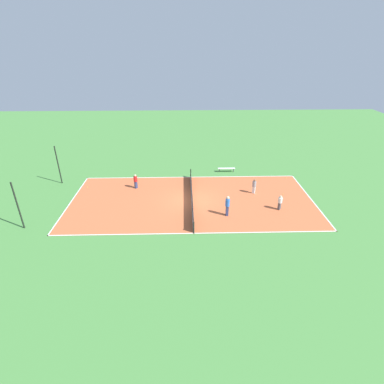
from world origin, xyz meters
TOP-DOWN VIEW (x-y plane):
  - ground_plane at (0.00, 0.00)m, footprint 80.00×80.00m
  - court_surface at (0.00, 0.00)m, footprint 10.75×22.53m
  - tennis_net at (0.00, 0.00)m, footprint 10.55×0.10m
  - bench at (6.70, -4.08)m, footprint 0.36×1.93m
  - player_baseline_gray at (1.31, -6.04)m, footprint 0.49×0.49m
  - player_coach_red at (2.77, 5.57)m, footprint 0.51×0.51m
  - player_far_white at (-1.87, -7.64)m, footprint 0.51×0.51m
  - player_near_blue at (-2.74, -2.91)m, footprint 0.38×0.38m
  - tennis_ball_left_sideline at (3.03, 10.54)m, footprint 0.07×0.07m
  - tennis_ball_near_net at (0.97, -8.88)m, footprint 0.07×0.07m
  - tennis_ball_far_baseline at (4.75, -10.36)m, footprint 0.07×0.07m
  - fence_post_back_left at (-4.19, 13.51)m, footprint 0.12×0.12m
  - fence_post_back_right at (4.19, 13.51)m, footprint 0.12×0.12m

SIDE VIEW (x-z plane):
  - ground_plane at x=0.00m, z-range 0.00..0.00m
  - court_surface at x=0.00m, z-range 0.00..0.02m
  - tennis_ball_left_sideline at x=3.03m, z-range 0.02..0.09m
  - tennis_ball_near_net at x=0.97m, z-range 0.02..0.09m
  - tennis_ball_far_baseline at x=4.75m, z-range 0.02..0.09m
  - bench at x=6.70m, z-range 0.17..0.62m
  - tennis_net at x=0.00m, z-range 0.03..1.00m
  - player_far_white at x=-1.87m, z-range 0.10..1.49m
  - player_baseline_gray at x=1.31m, z-range 0.11..1.59m
  - player_coach_red at x=2.77m, z-range 0.11..1.60m
  - player_near_blue at x=-2.74m, z-range 0.17..2.00m
  - fence_post_back_left at x=-4.19m, z-range 0.00..4.03m
  - fence_post_back_right at x=4.19m, z-range 0.00..4.03m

